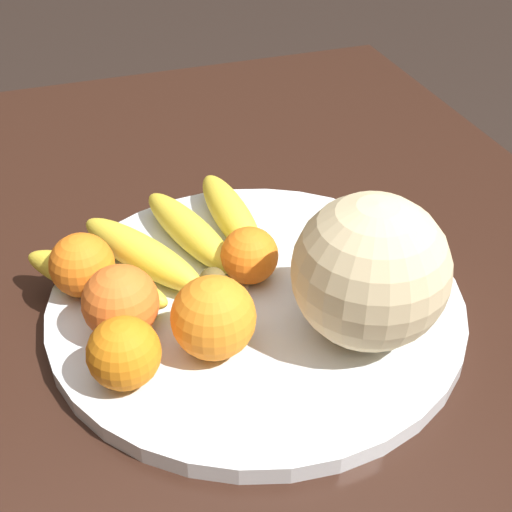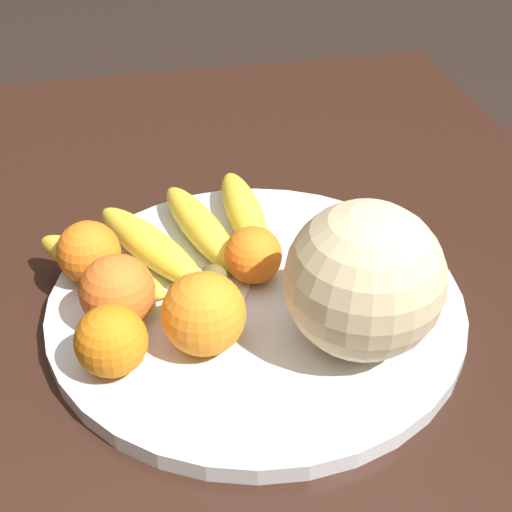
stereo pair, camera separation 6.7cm
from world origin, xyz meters
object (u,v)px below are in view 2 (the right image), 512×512
at_px(orange_back_left, 111,341).
at_px(kitchen_table, 223,403).
at_px(orange_front_left, 253,255).
at_px(orange_front_right, 204,314).
at_px(produce_tag, 231,303).
at_px(banana_bunch, 176,238).
at_px(fruit_bowl, 256,303).
at_px(orange_back_right, 89,252).
at_px(melon, 364,280).
at_px(orange_mid_center, 117,291).

bearing_deg(orange_back_left, kitchen_table, -64.30).
bearing_deg(orange_front_left, orange_back_left, 124.59).
bearing_deg(orange_front_right, produce_tag, -32.86).
bearing_deg(produce_tag, orange_front_right, 170.94).
distance_m(banana_bunch, orange_front_left, 0.09).
distance_m(orange_front_left, produce_tag, 0.05).
bearing_deg(fruit_bowl, orange_back_right, 67.82).
relative_size(kitchen_table, produce_tag, 17.00).
bearing_deg(fruit_bowl, orange_front_left, -6.35).
distance_m(orange_front_right, produce_tag, 0.07).
xyz_separation_m(orange_front_left, orange_front_right, (-0.09, 0.06, 0.01)).
bearing_deg(produce_tag, orange_back_right, 85.43).
relative_size(fruit_bowl, orange_front_right, 5.41).
distance_m(kitchen_table, orange_front_left, 0.16).
distance_m(fruit_bowl, melon, 0.14).
height_order(orange_front_right, orange_mid_center, orange_front_right).
distance_m(kitchen_table, fruit_bowl, 0.12).
height_order(kitchen_table, orange_front_right, orange_front_right).
height_order(fruit_bowl, orange_back_left, orange_back_left).
relative_size(kitchen_table, orange_mid_center, 18.61).
distance_m(fruit_bowl, produce_tag, 0.03).
bearing_deg(melon, fruit_bowl, 44.88).
relative_size(melon, orange_front_left, 2.41).
distance_m(fruit_bowl, orange_back_left, 0.16).
bearing_deg(melon, orange_front_left, 34.70).
distance_m(fruit_bowl, banana_bunch, 0.11).
xyz_separation_m(fruit_bowl, banana_bunch, (0.09, 0.07, 0.03)).
xyz_separation_m(melon, produce_tag, (0.07, 0.10, -0.07)).
bearing_deg(kitchen_table, melon, -116.27).
bearing_deg(orange_mid_center, banana_bunch, -33.61).
bearing_deg(orange_back_right, orange_mid_center, -160.71).
xyz_separation_m(orange_front_right, orange_back_right, (0.12, 0.10, -0.01)).
bearing_deg(orange_back_left, orange_mid_center, -7.95).
height_order(orange_front_right, orange_back_right, orange_front_right).
relative_size(banana_bunch, produce_tag, 3.28).
relative_size(fruit_bowl, orange_back_left, 6.46).
relative_size(kitchen_table, orange_back_right, 20.56).
bearing_deg(kitchen_table, orange_mid_center, 81.98).
height_order(kitchen_table, orange_mid_center, orange_mid_center).
distance_m(orange_mid_center, orange_back_right, 0.08).
distance_m(kitchen_table, orange_back_right, 0.21).
distance_m(melon, orange_back_left, 0.22).
height_order(kitchen_table, orange_back_right, orange_back_right).
distance_m(fruit_bowl, orange_back_right, 0.17).
relative_size(melon, orange_front_right, 1.86).
bearing_deg(orange_back_left, melon, -92.56).
bearing_deg(orange_front_right, fruit_bowl, -45.73).
xyz_separation_m(orange_front_left, produce_tag, (-0.04, 0.03, -0.03)).
xyz_separation_m(kitchen_table, orange_back_left, (-0.05, 0.10, 0.15)).
bearing_deg(melon, produce_tag, 55.38).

